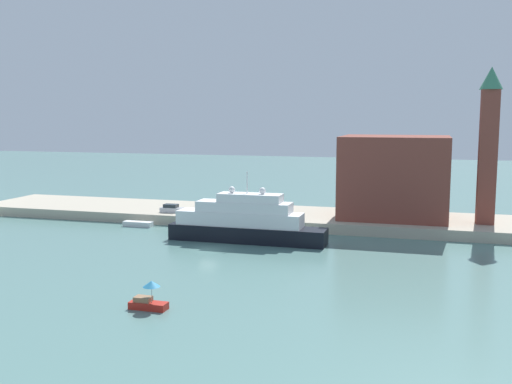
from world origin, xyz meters
name	(u,v)px	position (x,y,z in m)	size (l,w,h in m)	color
ground	(208,250)	(0.00, 0.00, 0.00)	(400.00, 400.00, 0.00)	slate
quay_dock	(256,216)	(0.00, 25.01, 0.88)	(110.00, 18.02, 1.77)	#ADA38E
large_yacht	(245,222)	(3.41, 6.95, 3.02)	(24.56, 4.42, 10.88)	black
small_motorboat	(148,299)	(3.83, -26.42, 1.06)	(3.88, 1.74, 2.95)	#B22319
work_barge	(138,224)	(-18.37, 13.62, 0.45)	(5.29, 1.53, 0.89)	silver
harbor_building	(394,177)	(24.68, 26.23, 8.82)	(18.12, 15.02, 14.10)	brown
bell_tower	(488,140)	(39.44, 23.55, 15.39)	(3.63, 3.63, 25.31)	brown
parked_car	(172,209)	(-14.64, 19.70, 2.41)	(4.21, 1.79, 1.49)	silver
person_figure	(204,207)	(-9.09, 21.77, 2.58)	(0.36, 0.36, 1.75)	#4C4C4C
mooring_bollard	(282,218)	(6.90, 17.04, 2.11)	(0.53, 0.53, 0.67)	black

